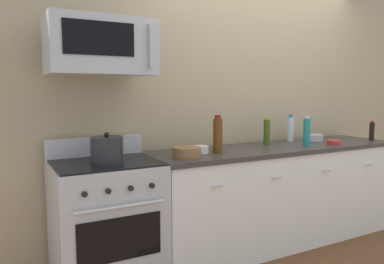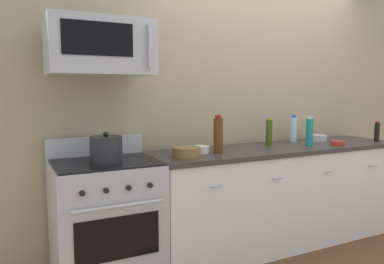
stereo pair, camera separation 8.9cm
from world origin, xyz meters
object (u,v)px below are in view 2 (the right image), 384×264
Objects in this scene: bottle_sparkling_teal at (309,132)px; bottle_soy_sauce_dark at (377,132)px; bowl_red_small at (337,143)px; bottle_wine_amber at (218,135)px; bottle_olive_oil at (269,132)px; microwave at (100,47)px; bowl_steel_prep at (318,138)px; bottle_water_clear at (294,129)px; bowl_wooden_salad at (186,152)px; stockpot at (106,149)px; range_oven at (106,221)px; bowl_white_ceramic at (201,149)px.

bottle_sparkling_teal is 1.37× the size of bottle_soy_sauce_dark.
bottle_wine_amber is at bearing 174.26° from bowl_red_small.
bottle_olive_oil is (-1.17, 0.27, 0.03)m from bottle_soy_sauce_dark.
bottle_sparkling_teal is 1.06× the size of bottle_olive_oil.
microwave is 2.81× the size of bottle_olive_oil.
bowl_steel_prep is at bearing 151.77° from bottle_soy_sauce_dark.
bottle_wine_amber is at bearing -165.64° from bottle_water_clear.
microwave is 2.11m from bottle_water_clear.
bowl_wooden_salad is at bearing 177.91° from bowl_red_small.
stockpot is (-1.60, -0.17, -0.03)m from bottle_olive_oil.
range_oven is 0.55m from stockpot.
bowl_white_ceramic is at bearing 4.72° from stockpot.
bowl_red_small is at bearing -14.67° from bottle_sparkling_teal.
bottle_soy_sauce_dark reaches higher than bowl_wooden_salad.
microwave is 2.76× the size of bottle_water_clear.
range_oven is 4.62× the size of stockpot.
microwave reaches higher than bowl_wooden_salad.
range_oven is 5.21× the size of bottle_soy_sauce_dark.
bowl_steel_prep is (0.34, 0.23, -0.10)m from bottle_sparkling_teal.
bottle_water_clear reaches higher than range_oven.
bottle_wine_amber reaches higher than bottle_sparkling_teal.
microwave is 2.64× the size of bottle_sparkling_teal.
bottle_olive_oil is 1.14× the size of stockpot.
bottle_sparkling_teal reaches higher than bowl_white_ceramic.
bowl_wooden_salad is (0.61, -0.16, -0.79)m from microwave.
microwave is at bearing -175.01° from bottle_water_clear.
bottle_wine_amber reaches higher than bowl_red_small.
microwave reaches higher than bottle_wine_amber.
range_oven is at bearing 176.91° from bottle_wine_amber.
bottle_wine_amber is 0.68m from bottle_olive_oil.
bottle_water_clear is (0.09, 0.32, -0.01)m from bottle_sparkling_teal.
bottle_water_clear is 0.45m from bowl_red_small.
bottle_wine_amber is 1.08m from bottle_water_clear.
bowl_red_small is at bearing -4.60° from range_oven.
bottle_water_clear reaches higher than stockpot.
bottle_wine_amber is 1.19× the size of bottle_olive_oil.
bottle_olive_oil is 0.66m from bowl_red_small.
bowl_red_small is at bearing -5.74° from bottle_wine_amber.
bottle_sparkling_teal is 1.93× the size of bowl_white_ceramic.
stockpot is at bearing -90.13° from microwave.
microwave is 1.14m from bowl_white_ceramic.
bowl_white_ceramic is (0.81, -0.03, -0.80)m from microwave.
bottle_olive_oil reaches higher than range_oven.
bottle_soy_sauce_dark is 0.86m from bottle_water_clear.
bottle_wine_amber reaches higher than bottle_olive_oil.
bowl_red_small is 2.19m from stockpot.
bottle_sparkling_teal is at bearing -3.04° from range_oven.
range_oven is 4.04× the size of bottle_olive_oil.
bowl_steel_prep is (2.24, 0.09, -0.80)m from microwave.
range_oven is 3.80× the size of bottle_sparkling_teal.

